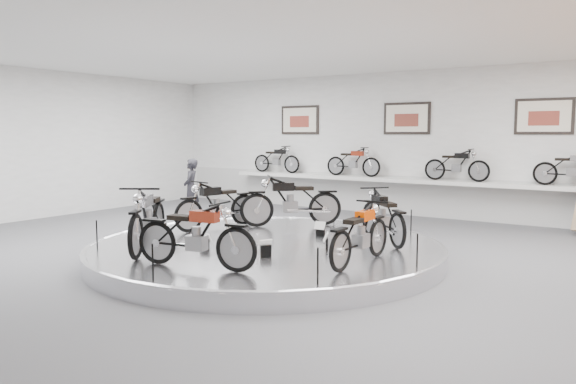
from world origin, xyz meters
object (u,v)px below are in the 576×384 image
Objects in this scene: bike_e at (195,235)px; visitor at (191,188)px; bike_c at (217,204)px; bike_f at (360,234)px; display_platform at (266,251)px; bike_a at (383,216)px; shelf at (402,180)px; bike_b at (291,201)px; bike_d at (148,218)px.

visitor is at bearing 123.14° from bike_e.
bike_c reaches higher than bike_f.
display_platform is 2.23m from bike_a.
bike_b is at bearing -98.05° from shelf.
bike_b is (-0.65, -4.58, -0.15)m from shelf.
shelf is 5.98m from bike_c.
visitor reaches higher than bike_a.
bike_c is 1.08× the size of visitor.
bike_b is at bearing 49.99° from bike_f.
bike_f reaches higher than shelf.
bike_c is (-1.11, -1.13, -0.04)m from bike_b.
bike_c is at bearing -107.12° from shelf.
bike_f is (3.92, -1.23, -0.04)m from bike_c.
display_platform is 2.20m from bike_d.
bike_a is 0.97× the size of bike_e.
bike_a is (1.72, -5.13, -0.21)m from shelf.
bike_f is at bearing -72.70° from shelf.
bike_e is at bearing 60.07° from bike_b.
display_platform is 2.00m from bike_c.
shelf is 5.89× the size of bike_b.
bike_d is (-1.33, -8.01, -0.14)m from shelf.
bike_a is 2.43m from bike_b.
display_platform is at bearing 66.82° from bike_b.
bike_d reaches higher than bike_a.
visitor reaches higher than display_platform.
bike_c is at bearing 24.26° from visitor.
bike_c reaches higher than display_platform.
bike_d is at bearing 25.12° from bike_c.
bike_f is (2.16, -6.94, -0.23)m from shelf.
bike_e reaches higher than bike_f.
shelf is 4.63m from bike_b.
visitor reaches higher than bike_c.
bike_d is (-0.68, -3.43, 0.01)m from bike_b.
shelf is at bearing -140.79° from bike_b.
bike_b reaches higher than bike_e.
display_platform is 6.46m from shelf.
bike_d is at bearing -99.40° from shelf.
bike_e is at bearing -83.27° from display_platform.
bike_d is 3.65m from bike_f.
bike_d is at bearing -129.48° from display_platform.
display_platform is 2.06m from bike_b.
bike_a is (1.72, 1.27, 0.64)m from display_platform.
bike_d is at bearing 107.11° from bike_f.
bike_a is at bearing 113.89° from bike_c.
bike_f is (0.44, -1.81, -0.02)m from bike_a.
bike_d is (-1.33, -1.61, 0.71)m from display_platform.
visitor is (-4.00, 1.15, -0.05)m from bike_b.
bike_c reaches higher than bike_e.
bike_d is 1.19× the size of bike_f.
bike_c is 1.09× the size of bike_f.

